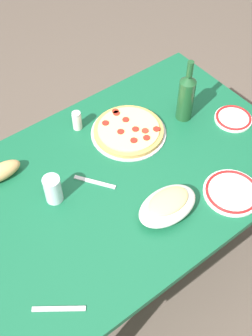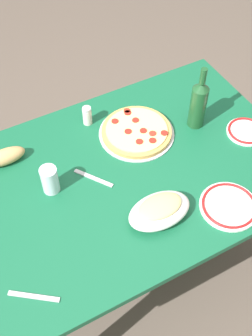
{
  "view_description": "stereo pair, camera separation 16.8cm",
  "coord_description": "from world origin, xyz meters",
  "px_view_note": "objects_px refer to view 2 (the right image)",
  "views": [
    {
      "loc": [
        0.64,
        0.84,
        2.05
      ],
      "look_at": [
        0.0,
        0.0,
        0.74
      ],
      "focal_mm": 45.97,
      "sensor_mm": 36.0,
      "label": 1
    },
    {
      "loc": [
        0.5,
        0.93,
        2.05
      ],
      "look_at": [
        0.0,
        0.0,
        0.74
      ],
      "focal_mm": 45.97,
      "sensor_mm": 36.0,
      "label": 2
    }
  ],
  "objects_px": {
    "dining_table": "(126,189)",
    "side_plate_near": "(229,206)",
    "pepperoni_pizza": "(137,132)",
    "side_plate_far": "(246,131)",
    "water_glass": "(50,180)",
    "baked_pasta_dish": "(159,210)",
    "wine_bottle": "(198,103)",
    "bread_loaf": "(5,157)",
    "spice_shaker": "(87,116)"
  },
  "relations": [
    {
      "from": "wine_bottle",
      "to": "side_plate_far",
      "type": "xyz_separation_m",
      "value": [
        -0.16,
        0.15,
        -0.11
      ]
    },
    {
      "from": "pepperoni_pizza",
      "to": "side_plate_far",
      "type": "height_order",
      "value": "pepperoni_pizza"
    },
    {
      "from": "dining_table",
      "to": "wine_bottle",
      "type": "distance_m",
      "value": 0.47
    },
    {
      "from": "baked_pasta_dish",
      "to": "bread_loaf",
      "type": "height_order",
      "value": "baked_pasta_dish"
    },
    {
      "from": "baked_pasta_dish",
      "to": "water_glass",
      "type": "xyz_separation_m",
      "value": [
        0.3,
        -0.3,
        0.02
      ]
    },
    {
      "from": "pepperoni_pizza",
      "to": "dining_table",
      "type": "bearing_deg",
      "value": 49.62
    },
    {
      "from": "bread_loaf",
      "to": "water_glass",
      "type": "bearing_deg",
      "value": 117.13
    },
    {
      "from": "side_plate_far",
      "to": "spice_shaker",
      "type": "relative_size",
      "value": 1.89
    },
    {
      "from": "pepperoni_pizza",
      "to": "bread_loaf",
      "type": "distance_m",
      "value": 0.55
    },
    {
      "from": "dining_table",
      "to": "bread_loaf",
      "type": "relative_size",
      "value": 8.37
    },
    {
      "from": "wine_bottle",
      "to": "bread_loaf",
      "type": "xyz_separation_m",
      "value": [
        0.79,
        -0.18,
        -0.09
      ]
    },
    {
      "from": "wine_bottle",
      "to": "water_glass",
      "type": "xyz_separation_m",
      "value": [
        0.68,
        0.03,
        -0.06
      ]
    },
    {
      "from": "baked_pasta_dish",
      "to": "pepperoni_pizza",
      "type": "bearing_deg",
      "value": -108.06
    },
    {
      "from": "dining_table",
      "to": "bread_loaf",
      "type": "distance_m",
      "value": 0.51
    },
    {
      "from": "baked_pasta_dish",
      "to": "side_plate_near",
      "type": "distance_m",
      "value": 0.27
    },
    {
      "from": "wine_bottle",
      "to": "side_plate_far",
      "type": "distance_m",
      "value": 0.24
    },
    {
      "from": "baked_pasta_dish",
      "to": "dining_table",
      "type": "bearing_deg",
      "value": -87.63
    },
    {
      "from": "side_plate_far",
      "to": "bread_loaf",
      "type": "relative_size",
      "value": 0.99
    },
    {
      "from": "side_plate_near",
      "to": "water_glass",
      "type": "bearing_deg",
      "value": -35.48
    },
    {
      "from": "water_glass",
      "to": "spice_shaker",
      "type": "height_order",
      "value": "water_glass"
    },
    {
      "from": "dining_table",
      "to": "side_plate_far",
      "type": "bearing_deg",
      "value": 174.86
    },
    {
      "from": "dining_table",
      "to": "water_glass",
      "type": "xyz_separation_m",
      "value": [
        0.29,
        -0.07,
        0.17
      ]
    },
    {
      "from": "dining_table",
      "to": "bread_loaf",
      "type": "height_order",
      "value": "bread_loaf"
    },
    {
      "from": "wine_bottle",
      "to": "water_glass",
      "type": "distance_m",
      "value": 0.69
    },
    {
      "from": "pepperoni_pizza",
      "to": "spice_shaker",
      "type": "distance_m",
      "value": 0.22
    },
    {
      "from": "wine_bottle",
      "to": "baked_pasta_dish",
      "type": "bearing_deg",
      "value": 40.87
    },
    {
      "from": "dining_table",
      "to": "wine_bottle",
      "type": "relative_size",
      "value": 4.68
    },
    {
      "from": "bread_loaf",
      "to": "spice_shaker",
      "type": "distance_m",
      "value": 0.39
    },
    {
      "from": "baked_pasta_dish",
      "to": "wine_bottle",
      "type": "xyz_separation_m",
      "value": [
        -0.38,
        -0.33,
        0.08
      ]
    },
    {
      "from": "bread_loaf",
      "to": "baked_pasta_dish",
      "type": "bearing_deg",
      "value": 128.43
    },
    {
      "from": "bread_loaf",
      "to": "spice_shaker",
      "type": "bearing_deg",
      "value": -173.23
    },
    {
      "from": "water_glass",
      "to": "bread_loaf",
      "type": "height_order",
      "value": "water_glass"
    },
    {
      "from": "wine_bottle",
      "to": "bread_loaf",
      "type": "bearing_deg",
      "value": -12.88
    },
    {
      "from": "dining_table",
      "to": "water_glass",
      "type": "height_order",
      "value": "water_glass"
    },
    {
      "from": "pepperoni_pizza",
      "to": "spice_shaker",
      "type": "xyz_separation_m",
      "value": [
        0.15,
        -0.16,
        0.03
      ]
    },
    {
      "from": "baked_pasta_dish",
      "to": "wine_bottle",
      "type": "relative_size",
      "value": 0.81
    },
    {
      "from": "dining_table",
      "to": "side_plate_near",
      "type": "relative_size",
      "value": 6.31
    },
    {
      "from": "side_plate_far",
      "to": "pepperoni_pizza",
      "type": "bearing_deg",
      "value": -27.36
    },
    {
      "from": "pepperoni_pizza",
      "to": "baked_pasta_dish",
      "type": "xyz_separation_m",
      "value": [
        0.13,
        0.4,
        0.03
      ]
    },
    {
      "from": "bread_loaf",
      "to": "dining_table",
      "type": "bearing_deg",
      "value": 144.98
    },
    {
      "from": "side_plate_far",
      "to": "spice_shaker",
      "type": "height_order",
      "value": "spice_shaker"
    },
    {
      "from": "side_plate_near",
      "to": "side_plate_far",
      "type": "height_order",
      "value": "same"
    },
    {
      "from": "pepperoni_pizza",
      "to": "water_glass",
      "type": "xyz_separation_m",
      "value": [
        0.43,
        0.1,
        0.04
      ]
    },
    {
      "from": "side_plate_near",
      "to": "spice_shaker",
      "type": "relative_size",
      "value": 2.52
    },
    {
      "from": "dining_table",
      "to": "side_plate_near",
      "type": "distance_m",
      "value": 0.43
    },
    {
      "from": "water_glass",
      "to": "side_plate_near",
      "type": "xyz_separation_m",
      "value": [
        -0.55,
        0.39,
        -0.05
      ]
    },
    {
      "from": "bread_loaf",
      "to": "spice_shaker",
      "type": "height_order",
      "value": "spice_shaker"
    },
    {
      "from": "pepperoni_pizza",
      "to": "side_plate_far",
      "type": "distance_m",
      "value": 0.47
    },
    {
      "from": "side_plate_far",
      "to": "dining_table",
      "type": "bearing_deg",
      "value": -5.14
    },
    {
      "from": "wine_bottle",
      "to": "bread_loaf",
      "type": "height_order",
      "value": "wine_bottle"
    }
  ]
}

